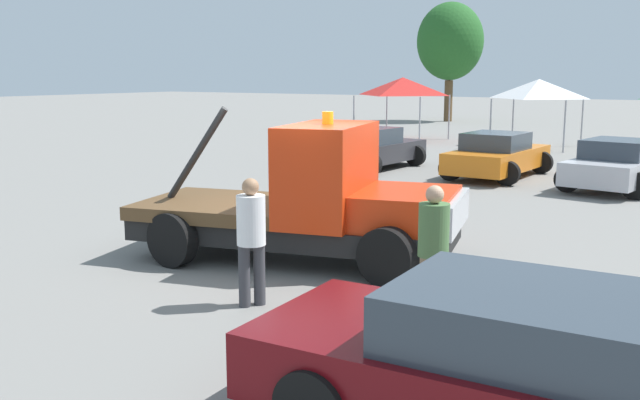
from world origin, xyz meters
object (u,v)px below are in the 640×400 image
at_px(parked_car_charcoal, 371,149).
at_px(traffic_cone, 321,203).
at_px(parked_car_silver, 620,165).
at_px(tree_left, 450,42).
at_px(canopy_tent_red, 403,86).
at_px(foreground_car, 557,376).
at_px(canopy_tent_white, 539,89).
at_px(person_at_hood, 251,233).
at_px(person_near_truck, 433,243).
at_px(parked_car_orange, 497,155).
at_px(tow_truck, 313,204).

bearing_deg(parked_car_charcoal, traffic_cone, -156.62).
bearing_deg(parked_car_silver, tree_left, 39.86).
height_order(parked_car_silver, canopy_tent_red, canopy_tent_red).
distance_m(foreground_car, canopy_tent_white, 25.41).
bearing_deg(traffic_cone, parked_car_silver, 55.90).
bearing_deg(canopy_tent_white, traffic_cone, -89.72).
bearing_deg(person_at_hood, parked_car_charcoal, -34.89).
height_order(person_near_truck, parked_car_orange, person_near_truck).
relative_size(person_at_hood, canopy_tent_white, 0.57).
xyz_separation_m(person_at_hood, canopy_tent_white, (-2.65, 22.72, 1.42)).
relative_size(foreground_car, person_at_hood, 3.13).
relative_size(tow_truck, parked_car_silver, 1.27).
xyz_separation_m(parked_car_silver, tree_left, (-14.39, 23.11, 4.37)).
bearing_deg(foreground_car, person_at_hood, 157.05).
relative_size(parked_car_silver, traffic_cone, 8.10).
relative_size(parked_car_silver, canopy_tent_red, 1.34).
bearing_deg(parked_car_charcoal, foreground_car, -143.64).
bearing_deg(canopy_tent_red, parked_car_charcoal, -69.68).
xyz_separation_m(foreground_car, parked_car_charcoal, (-9.63, 14.69, -0.01)).
distance_m(parked_car_orange, canopy_tent_red, 12.03).
bearing_deg(canopy_tent_white, parked_car_orange, -81.04).
relative_size(tow_truck, parked_car_orange, 1.29).
xyz_separation_m(canopy_tent_red, traffic_cone, (6.20, -16.77, -2.21)).
distance_m(parked_car_charcoal, parked_car_silver, 7.56).
bearing_deg(tree_left, parked_car_silver, -58.10).
distance_m(canopy_tent_white, tree_left, 16.56).
bearing_deg(parked_car_silver, tow_truck, 172.85).
relative_size(tow_truck, parked_car_charcoal, 1.32).
bearing_deg(parked_car_silver, traffic_cone, 153.86).
height_order(tow_truck, person_near_truck, tow_truck).
bearing_deg(person_at_hood, canopy_tent_red, -35.56).
relative_size(parked_car_orange, parked_car_silver, 0.99).
bearing_deg(parked_car_silver, canopy_tent_white, 34.91).
bearing_deg(canopy_tent_red, person_near_truck, -63.17).
relative_size(person_near_truck, parked_car_orange, 0.39).
relative_size(canopy_tent_white, tree_left, 0.41).
height_order(foreground_car, parked_car_charcoal, same).
height_order(person_at_hood, parked_car_charcoal, person_at_hood).
xyz_separation_m(parked_car_orange, tree_left, (-10.90, 22.70, 4.37)).
relative_size(parked_car_charcoal, canopy_tent_red, 1.29).
bearing_deg(parked_car_orange, tow_truck, -174.48).
height_order(tow_truck, canopy_tent_white, canopy_tent_white).
xyz_separation_m(person_at_hood, parked_car_charcoal, (-5.26, 13.05, -0.35)).
distance_m(foreground_car, parked_car_silver, 14.76).
bearing_deg(parked_car_orange, foreground_car, -157.43).
xyz_separation_m(person_near_truck, canopy_tent_white, (-4.91, 21.98, 1.42)).
distance_m(parked_car_charcoal, canopy_tent_white, 10.16).
bearing_deg(traffic_cone, tree_left, 107.42).
xyz_separation_m(parked_car_silver, canopy_tent_red, (-11.07, 9.57, 1.82)).
height_order(foreground_car, parked_car_orange, same).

